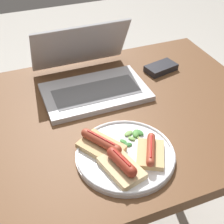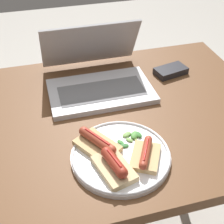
% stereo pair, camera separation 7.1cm
% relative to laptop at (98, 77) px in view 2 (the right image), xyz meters
% --- Properties ---
extents(desk, '(1.05, 0.72, 0.76)m').
position_rel_laptop_xyz_m(desk, '(-0.02, -0.15, -0.12)').
color(desk, brown).
rests_on(desk, ground_plane).
extents(laptop, '(0.34, 0.30, 0.20)m').
position_rel_laptop_xyz_m(laptop, '(0.00, 0.00, 0.00)').
color(laptop, '#B7B7BC').
rests_on(laptop, desk).
extents(plate, '(0.26, 0.26, 0.02)m').
position_rel_laptop_xyz_m(plate, '(-0.02, -0.34, -0.03)').
color(plate, silver).
rests_on(plate, desk).
extents(sausage_toast_left, '(0.12, 0.14, 0.04)m').
position_rel_laptop_xyz_m(sausage_toast_left, '(-0.07, -0.30, -0.01)').
color(sausage_toast_left, tan).
rests_on(sausage_toast_left, plate).
extents(sausage_toast_middle, '(0.11, 0.12, 0.04)m').
position_rel_laptop_xyz_m(sausage_toast_middle, '(0.04, -0.37, -0.01)').
color(sausage_toast_middle, tan).
rests_on(sausage_toast_middle, plate).
extents(sausage_toast_right, '(0.10, 0.13, 0.05)m').
position_rel_laptop_xyz_m(sausage_toast_right, '(-0.05, -0.38, -0.01)').
color(sausage_toast_right, '#D6B784').
rests_on(sausage_toast_right, plate).
extents(salad_pile, '(0.08, 0.06, 0.01)m').
position_rel_laptop_xyz_m(salad_pile, '(0.03, -0.29, -0.02)').
color(salad_pile, '#709E4C').
rests_on(salad_pile, plate).
extents(external_drive, '(0.12, 0.09, 0.02)m').
position_rel_laptop_xyz_m(external_drive, '(0.27, 0.01, -0.03)').
color(external_drive, '#232328').
rests_on(external_drive, desk).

